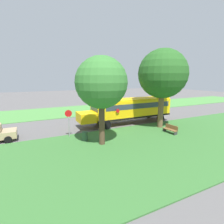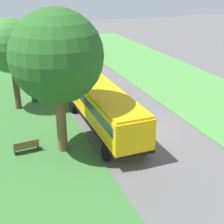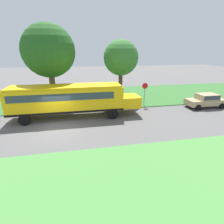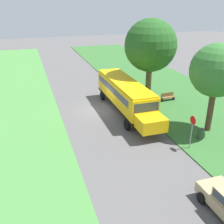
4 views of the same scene
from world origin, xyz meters
name	(u,v)px [view 1 (image 1 of 4)]	position (x,y,z in m)	size (l,w,h in m)	color
ground_plane	(127,118)	(0.00, 0.00, 0.00)	(120.00, 120.00, 0.00)	#565454
grass_verge	(182,139)	(-10.00, 0.00, 0.04)	(12.00, 80.00, 0.08)	#33662D
grass_far_side	(103,108)	(9.00, 0.00, 0.04)	(10.00, 80.00, 0.07)	#47843D
school_bus	(130,108)	(-2.45, 1.09, 1.92)	(2.85, 12.42, 3.16)	yellow
oak_tree_beside_bus	(161,75)	(-5.86, -0.71, 6.09)	(5.46, 5.46, 8.94)	brown
oak_tree_roadside_mid	(101,83)	(-7.71, 7.35, 5.36)	(4.32, 4.32, 7.55)	#4C3826
stop_sign	(69,120)	(-4.60, 9.47, 1.74)	(0.08, 0.68, 2.74)	gray
park_bench	(170,129)	(-8.13, -0.29, 0.47)	(1.63, 0.61, 0.92)	brown
trash_bin	(85,136)	(-6.29, 8.43, 0.45)	(0.56, 0.56, 0.90)	#2D4C33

